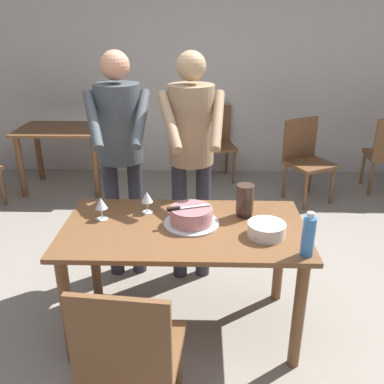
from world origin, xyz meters
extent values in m
plane|color=gray|center=(0.00, 0.00, 0.00)|extent=(14.00, 14.00, 0.00)
cube|color=beige|center=(0.00, 3.12, 1.35)|extent=(10.00, 0.12, 2.70)
cube|color=brown|center=(0.00, 0.00, 0.73)|extent=(1.47, 0.79, 0.03)
cylinder|color=brown|center=(-0.66, -0.32, 0.36)|extent=(0.07, 0.07, 0.72)
cylinder|color=brown|center=(0.66, -0.32, 0.36)|extent=(0.07, 0.07, 0.72)
cylinder|color=brown|center=(-0.66, 0.32, 0.36)|extent=(0.07, 0.07, 0.72)
cylinder|color=brown|center=(0.66, 0.32, 0.36)|extent=(0.07, 0.07, 0.72)
cylinder|color=silver|center=(0.04, 0.03, 0.76)|extent=(0.34, 0.34, 0.01)
cylinder|color=#D18C93|center=(0.04, 0.03, 0.81)|extent=(0.26, 0.26, 0.09)
cylinder|color=#926267|center=(0.04, 0.03, 0.86)|extent=(0.25, 0.25, 0.01)
cube|color=silver|center=(0.06, 0.04, 0.87)|extent=(0.20, 0.08, 0.00)
cube|color=black|center=(-0.06, 0.00, 0.87)|extent=(0.08, 0.05, 0.02)
cylinder|color=white|center=(0.48, -0.10, 0.76)|extent=(0.22, 0.22, 0.01)
cylinder|color=white|center=(0.48, -0.10, 0.77)|extent=(0.22, 0.22, 0.01)
cylinder|color=white|center=(0.48, -0.10, 0.78)|extent=(0.22, 0.22, 0.01)
cylinder|color=white|center=(0.48, -0.10, 0.79)|extent=(0.22, 0.22, 0.01)
cylinder|color=white|center=(0.48, -0.10, 0.80)|extent=(0.22, 0.22, 0.01)
cylinder|color=white|center=(0.48, -0.10, 0.81)|extent=(0.22, 0.22, 0.01)
cylinder|color=white|center=(0.48, -0.10, 0.81)|extent=(0.22, 0.22, 0.01)
cylinder|color=white|center=(0.48, -0.10, 0.82)|extent=(0.22, 0.22, 0.01)
cylinder|color=silver|center=(-0.24, 0.19, 0.75)|extent=(0.07, 0.07, 0.00)
cylinder|color=silver|center=(-0.24, 0.19, 0.79)|extent=(0.01, 0.01, 0.07)
cone|color=silver|center=(-0.24, 0.19, 0.86)|extent=(0.08, 0.08, 0.07)
cylinder|color=silver|center=(-0.51, 0.09, 0.75)|extent=(0.07, 0.07, 0.00)
cylinder|color=silver|center=(-0.51, 0.09, 0.79)|extent=(0.01, 0.01, 0.07)
cone|color=silver|center=(-0.51, 0.09, 0.86)|extent=(0.08, 0.08, 0.07)
cylinder|color=#387AC6|center=(0.66, -0.31, 0.86)|extent=(0.07, 0.07, 0.22)
cylinder|color=silver|center=(0.66, -0.31, 0.98)|extent=(0.04, 0.04, 0.03)
cylinder|color=black|center=(0.38, 0.16, 0.77)|extent=(0.10, 0.10, 0.03)
cylinder|color=#3F2D23|center=(0.38, 0.16, 0.87)|extent=(0.11, 0.11, 0.18)
cylinder|color=#2D2D38|center=(0.12, 0.63, 0.47)|extent=(0.11, 0.11, 0.95)
cylinder|color=#2D2D38|center=(-0.06, 0.60, 0.47)|extent=(0.11, 0.11, 0.95)
cylinder|color=#997A5B|center=(0.03, 0.61, 1.23)|extent=(0.32, 0.32, 0.55)
sphere|color=tan|center=(0.03, 0.61, 1.62)|extent=(0.20, 0.20, 0.20)
cylinder|color=#997A5B|center=(0.20, 0.45, 1.30)|extent=(0.11, 0.42, 0.34)
cylinder|color=#997A5B|center=(-0.11, 0.42, 1.30)|extent=(0.20, 0.42, 0.34)
cylinder|color=#2D2D38|center=(-0.40, 0.66, 0.47)|extent=(0.11, 0.11, 0.95)
cylinder|color=#2D2D38|center=(-0.57, 0.63, 0.47)|extent=(0.11, 0.11, 0.95)
cylinder|color=#3F474C|center=(-0.48, 0.64, 1.23)|extent=(0.32, 0.32, 0.55)
sphere|color=tan|center=(-0.48, 0.64, 1.62)|extent=(0.20, 0.20, 0.20)
cylinder|color=#3F474C|center=(-0.30, 0.49, 1.30)|extent=(0.10, 0.42, 0.34)
cylinder|color=#3F474C|center=(-0.61, 0.44, 1.30)|extent=(0.21, 0.41, 0.34)
cube|color=brown|center=(-0.21, -0.69, 0.43)|extent=(0.48, 0.48, 0.04)
cylinder|color=brown|center=(-0.37, -0.50, 0.21)|extent=(0.04, 0.04, 0.41)
cylinder|color=brown|center=(-0.01, -0.53, 0.21)|extent=(0.04, 0.04, 0.41)
cube|color=brown|center=(-0.23, -0.90, 0.68)|extent=(0.44, 0.07, 0.45)
cube|color=brown|center=(-1.51, 2.42, 0.72)|extent=(1.00, 0.70, 0.03)
cylinder|color=brown|center=(-1.94, 2.15, 0.35)|extent=(0.07, 0.07, 0.71)
cylinder|color=brown|center=(-1.09, 2.15, 0.35)|extent=(0.07, 0.07, 0.71)
cylinder|color=brown|center=(-1.94, 2.70, 0.35)|extent=(0.07, 0.07, 0.71)
cylinder|color=brown|center=(-1.09, 2.70, 0.35)|extent=(0.07, 0.07, 0.71)
cylinder|color=brown|center=(2.08, 2.64, 0.21)|extent=(0.04, 0.04, 0.41)
cylinder|color=brown|center=(2.04, 2.28, 0.21)|extent=(0.04, 0.04, 0.41)
cube|color=brown|center=(1.29, 2.11, 0.43)|extent=(0.59, 0.59, 0.04)
cylinder|color=brown|center=(1.53, 2.03, 0.21)|extent=(0.04, 0.04, 0.41)
cylinder|color=brown|center=(1.21, 1.86, 0.21)|extent=(0.04, 0.04, 0.41)
cylinder|color=brown|center=(1.37, 2.35, 0.21)|extent=(0.04, 0.04, 0.41)
cylinder|color=brown|center=(1.04, 2.19, 0.21)|extent=(0.04, 0.04, 0.41)
cube|color=brown|center=(1.19, 2.29, 0.68)|extent=(0.41, 0.23, 0.45)
cylinder|color=brown|center=(-2.06, 1.90, 0.21)|extent=(0.04, 0.04, 0.41)
cube|color=brown|center=(0.28, 2.75, 0.43)|extent=(0.52, 0.52, 0.04)
cylinder|color=brown|center=(0.49, 2.61, 0.21)|extent=(0.04, 0.04, 0.41)
cylinder|color=brown|center=(0.14, 2.54, 0.21)|extent=(0.04, 0.04, 0.41)
cylinder|color=brown|center=(0.42, 2.97, 0.21)|extent=(0.04, 0.04, 0.41)
cylinder|color=brown|center=(0.07, 2.90, 0.21)|extent=(0.04, 0.04, 0.41)
cube|color=brown|center=(0.24, 2.95, 0.68)|extent=(0.44, 0.11, 0.45)
camera|label=1|loc=(0.11, -2.23, 1.92)|focal=38.94mm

